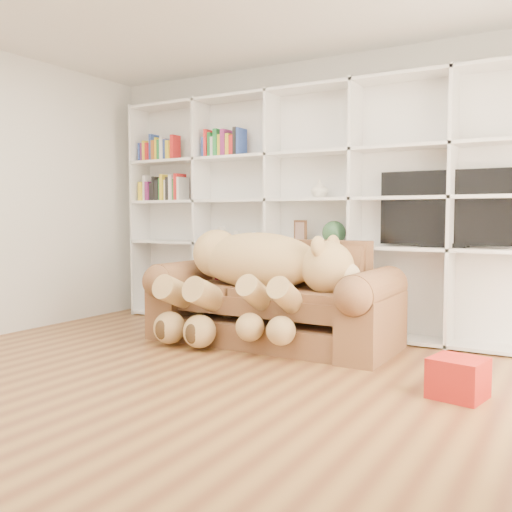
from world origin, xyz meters
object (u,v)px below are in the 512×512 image
Objects in this scene: sofa at (274,304)px; gift_box at (458,378)px; tv at (446,209)px; teddy_bear at (254,272)px.

sofa is 1.94m from gift_box.
sofa is 1.92× the size of tv.
gift_box is at bearing -24.48° from sofa.
teddy_bear reaches higher than gift_box.
tv is at bearing 26.84° from sofa.
gift_box is (1.85, -0.61, -0.52)m from teddy_bear.
teddy_bear is 5.41× the size of gift_box.
tv is (1.34, 0.68, 0.85)m from sofa.
teddy_bear is 1.76m from tv.
tv reaches higher than gift_box.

